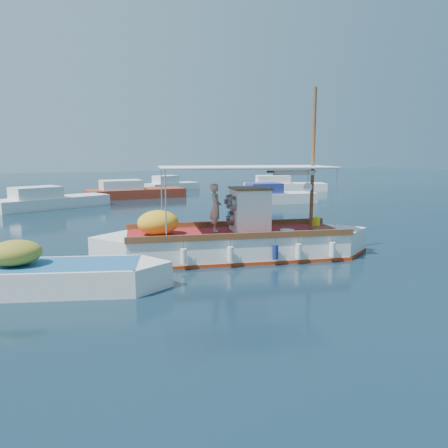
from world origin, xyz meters
name	(u,v)px	position (x,y,z in m)	size (l,w,h in m)	color
ground	(253,259)	(0.00, 0.00, 0.00)	(160.00, 160.00, 0.00)	black
fishing_caique	(234,242)	(-0.54, 0.55, 0.58)	(10.61, 4.46, 6.60)	white
dinghy	(47,279)	(-7.22, -1.10, 0.36)	(6.79, 3.39, 1.73)	white
bg_boat_nw	(50,202)	(-6.69, 19.18, 0.49)	(8.16, 5.25, 1.80)	silver
bg_boat_n	(133,192)	(0.23, 24.12, 0.49)	(8.59, 3.19, 1.80)	#9E301A
bg_boat_ne	(273,197)	(9.71, 15.91, 0.49)	(6.58, 2.92, 1.80)	silver
bg_boat_e	(282,186)	(16.10, 25.41, 0.49)	(8.77, 5.25, 1.80)	silver
bg_boat_far_n	(171,186)	(5.47, 30.18, 0.49)	(6.09, 3.79, 1.80)	silver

